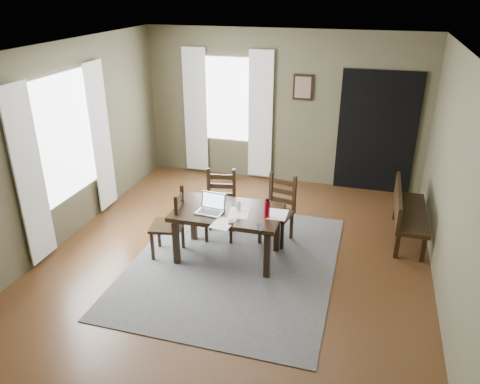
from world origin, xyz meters
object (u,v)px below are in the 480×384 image
(bench, at_px, (406,210))
(water_bottle, at_px, (267,209))
(chair_back_right, at_px, (278,210))
(laptop, at_px, (211,207))
(dining_table, at_px, (228,216))
(chair_back_left, at_px, (220,206))
(chair_end, at_px, (171,224))

(bench, height_order, water_bottle, water_bottle)
(chair_back_right, relative_size, laptop, 2.65)
(chair_back_right, height_order, water_bottle, chair_back_right)
(bench, xyz_separation_m, laptop, (-2.46, -1.27, 0.31))
(dining_table, bearing_deg, chair_back_right, 48.79)
(dining_table, distance_m, chair_back_left, 0.62)
(bench, bearing_deg, chair_back_right, 107.71)
(dining_table, xyz_separation_m, chair_back_left, (-0.28, 0.54, -0.14))
(chair_back_left, bearing_deg, chair_back_right, -3.75)
(laptop, xyz_separation_m, water_bottle, (0.72, 0.03, 0.06))
(dining_table, height_order, chair_back_right, chair_back_right)
(laptop, distance_m, water_bottle, 0.72)
(water_bottle, bearing_deg, chair_back_left, 144.07)
(laptop, bearing_deg, chair_back_left, 103.93)
(dining_table, relative_size, laptop, 3.89)
(dining_table, relative_size, bench, 1.04)
(dining_table, bearing_deg, laptop, -157.86)
(chair_back_left, bearing_deg, chair_end, -135.13)
(water_bottle, bearing_deg, bench, 35.50)
(chair_back_left, xyz_separation_m, bench, (2.55, 0.65, -0.03))
(chair_back_right, distance_m, laptop, 1.07)
(dining_table, bearing_deg, chair_end, -169.79)
(bench, xyz_separation_m, water_bottle, (-1.74, -1.24, 0.37))
(chair_back_right, height_order, bench, chair_back_right)
(dining_table, height_order, laptop, laptop)
(dining_table, height_order, chair_end, chair_end)
(laptop, relative_size, water_bottle, 1.39)
(bench, relative_size, laptop, 3.75)
(chair_back_left, bearing_deg, dining_table, -73.56)
(dining_table, xyz_separation_m, chair_back_right, (0.54, 0.64, -0.15))
(bench, bearing_deg, dining_table, 117.70)
(dining_table, height_order, bench, bench)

